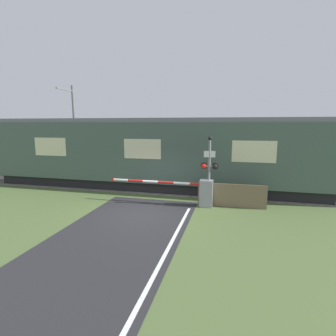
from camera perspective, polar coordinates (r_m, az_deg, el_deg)
ground_plane at (r=11.67m, az=-5.75°, el=-9.63°), size 80.00×80.00×0.00m
track_bed at (r=15.78m, az=-0.27°, el=-4.37°), size 36.00×3.20×0.13m
train at (r=15.67m, az=-3.69°, el=3.30°), size 20.81×3.14×4.15m
crossing_barrier at (r=12.40m, az=6.74°, el=-5.13°), size 5.06×0.44×1.26m
signal_post at (r=12.15m, az=8.97°, el=0.17°), size 0.81×0.26×3.29m
catenary_pole at (r=20.38m, az=-19.69°, el=7.86°), size 0.20×1.90×6.52m
roadside_fence at (r=12.54m, az=13.65°, el=-5.86°), size 3.12×0.06×1.10m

